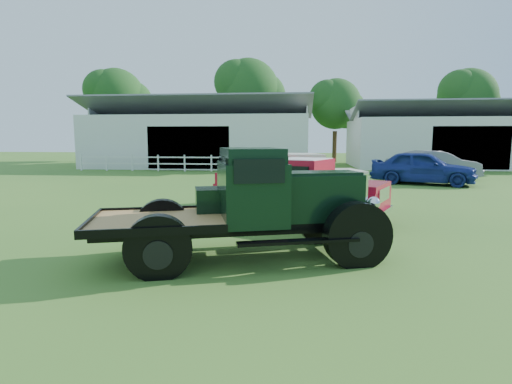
# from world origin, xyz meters

# --- Properties ---
(ground) EXTENTS (120.00, 120.00, 0.00)m
(ground) POSITION_xyz_m (0.00, 0.00, 0.00)
(ground) COLOR #3C6C25
(shed_left) EXTENTS (18.80, 10.20, 5.60)m
(shed_left) POSITION_xyz_m (-7.00, 26.00, 2.80)
(shed_left) COLOR silver
(shed_left) RESTS_ON ground
(shed_right) EXTENTS (16.80, 9.20, 5.20)m
(shed_right) POSITION_xyz_m (14.00, 27.00, 2.60)
(shed_right) COLOR silver
(shed_right) RESTS_ON ground
(fence_rail) EXTENTS (14.20, 0.16, 1.20)m
(fence_rail) POSITION_xyz_m (-8.00, 20.00, 0.60)
(fence_rail) COLOR white
(fence_rail) RESTS_ON ground
(tree_a) EXTENTS (6.30, 6.30, 10.50)m
(tree_a) POSITION_xyz_m (-18.00, 33.00, 5.25)
(tree_a) COLOR #1A4C1C
(tree_a) RESTS_ON ground
(tree_b) EXTENTS (6.90, 6.90, 11.50)m
(tree_b) POSITION_xyz_m (-4.00, 34.00, 5.75)
(tree_b) COLOR #1A4C1C
(tree_b) RESTS_ON ground
(tree_c) EXTENTS (5.40, 5.40, 9.00)m
(tree_c) POSITION_xyz_m (5.00, 33.00, 4.50)
(tree_c) COLOR #1A4C1C
(tree_c) RESTS_ON ground
(tree_d) EXTENTS (6.00, 6.00, 10.00)m
(tree_d) POSITION_xyz_m (18.00, 34.00, 5.00)
(tree_d) COLOR #1A4C1C
(tree_d) RESTS_ON ground
(vintage_flatbed) EXTENTS (5.91, 3.67, 2.19)m
(vintage_flatbed) POSITION_xyz_m (0.21, -0.92, 1.09)
(vintage_flatbed) COLOR black
(vintage_flatbed) RESTS_ON ground
(red_pickup) EXTENTS (5.35, 3.81, 1.82)m
(red_pickup) POSITION_xyz_m (1.28, 2.97, 0.91)
(red_pickup) COLOR #B31029
(red_pickup) RESTS_ON ground
(white_pickup) EXTENTS (5.20, 3.09, 1.79)m
(white_pickup) POSITION_xyz_m (1.26, 6.05, 0.90)
(white_pickup) COLOR beige
(white_pickup) RESTS_ON ground
(misc_car_blue) EXTENTS (5.55, 3.75, 1.76)m
(misc_car_blue) POSITION_xyz_m (7.75, 13.04, 0.88)
(misc_car_blue) COLOR navy
(misc_car_blue) RESTS_ON ground
(misc_car_grey) EXTENTS (5.40, 2.97, 1.69)m
(misc_car_grey) POSITION_xyz_m (9.06, 15.34, 0.84)
(misc_car_grey) COLOR slate
(misc_car_grey) RESTS_ON ground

